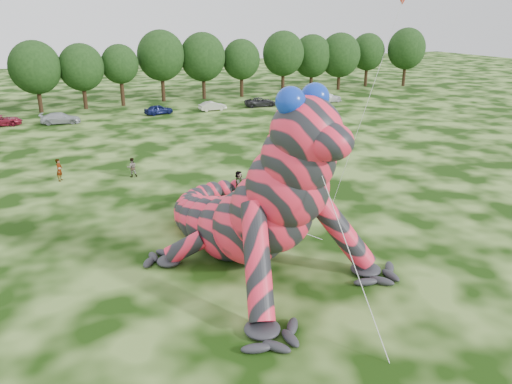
{
  "coord_description": "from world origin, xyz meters",
  "views": [
    {
      "loc": [
        -11.58,
        -16.88,
        12.9
      ],
      "look_at": [
        -1.36,
        5.46,
        4.0
      ],
      "focal_mm": 35.0,
      "sensor_mm": 36.0,
      "label": 1
    }
  ],
  "objects": [
    {
      "name": "car_3",
      "position": [
        -8.26,
        47.82,
        0.67
      ],
      "size": [
        4.92,
        2.72,
        1.35
      ],
      "primitive_type": "imported",
      "rotation": [
        0.0,
        0.0,
        1.38
      ],
      "color": "#A8ACB0",
      "rests_on": "ground"
    },
    {
      "name": "tree_9",
      "position": [
        1.06,
        57.35,
        4.34
      ],
      "size": [
        5.27,
        4.74,
        8.68
      ],
      "primitive_type": null,
      "color": "black",
      "rests_on": "ground"
    },
    {
      "name": "tree_15",
      "position": [
        38.47,
        57.77,
        4.82
      ],
      "size": [
        7.17,
        6.45,
        9.63
      ],
      "primitive_type": null,
      "color": "black",
      "rests_on": "ground"
    },
    {
      "name": "inflatable_gecko",
      "position": [
        -2.31,
        6.46,
        5.01
      ],
      "size": [
        22.47,
        24.43,
        10.01
      ],
      "primitive_type": null,
      "rotation": [
        0.0,
        0.0,
        0.33
      ],
      "color": "#F22541",
      "rests_on": "ground"
    },
    {
      "name": "tree_12",
      "position": [
        20.01,
        57.74,
        4.49
      ],
      "size": [
        5.99,
        5.39,
        8.97
      ],
      "primitive_type": null,
      "color": "black",
      "rests_on": "ground"
    },
    {
      "name": "car_5",
      "position": [
        11.58,
        48.23,
        0.62
      ],
      "size": [
        3.81,
        1.44,
        1.24
      ],
      "primitive_type": "imported",
      "rotation": [
        0.0,
        0.0,
        1.6
      ],
      "color": "#BBB8AA",
      "rests_on": "ground"
    },
    {
      "name": "spectator_0",
      "position": [
        -10.06,
        24.56,
        0.91
      ],
      "size": [
        0.7,
        0.79,
        1.83
      ],
      "primitive_type": "imported",
      "rotation": [
        0.0,
        0.0,
        1.07
      ],
      "color": "gray",
      "rests_on": "ground"
    },
    {
      "name": "tree_14",
      "position": [
        33.46,
        58.72,
        4.7
      ],
      "size": [
        6.82,
        6.14,
        9.4
      ],
      "primitive_type": null,
      "color": "black",
      "rests_on": "ground"
    },
    {
      "name": "car_7",
      "position": [
        29.43,
        47.24,
        0.73
      ],
      "size": [
        5.31,
        2.8,
        1.47
      ],
      "primitive_type": "imported",
      "rotation": [
        0.0,
        0.0,
        1.72
      ],
      "color": "white",
      "rests_on": "ground"
    },
    {
      "name": "ground",
      "position": [
        0.0,
        0.0,
        0.0
      ],
      "size": [
        240.0,
        240.0,
        0.0
      ],
      "primitive_type": "plane",
      "color": "#16330A",
      "rests_on": "ground"
    },
    {
      "name": "flying_kite",
      "position": [
        8.56,
        7.4,
        12.96
      ],
      "size": [
        2.98,
        3.55,
        14.71
      ],
      "color": "red",
      "rests_on": "ground"
    },
    {
      "name": "tree_7",
      "position": [
        -10.08,
        56.8,
        4.74
      ],
      "size": [
        6.68,
        6.01,
        9.48
      ],
      "primitive_type": null,
      "color": "black",
      "rests_on": "ground"
    },
    {
      "name": "spectator_1",
      "position": [
        -4.53,
        23.17,
        0.81
      ],
      "size": [
        0.83,
        0.67,
        1.62
      ],
      "primitive_type": "imported",
      "rotation": [
        0.0,
        0.0,
        3.06
      ],
      "color": "gray",
      "rests_on": "ground"
    },
    {
      "name": "car_6",
      "position": [
        18.97,
        48.35,
        0.64
      ],
      "size": [
        4.79,
        2.63,
        1.27
      ],
      "primitive_type": "imported",
      "rotation": [
        0.0,
        0.0,
        1.45
      ],
      "color": "#232326",
      "rests_on": "ground"
    },
    {
      "name": "tree_8",
      "position": [
        -4.22,
        56.99,
        4.47
      ],
      "size": [
        6.14,
        5.53,
        8.94
      ],
      "primitive_type": null,
      "color": "black",
      "rests_on": "ground"
    },
    {
      "name": "spectator_5",
      "position": [
        1.86,
        15.59,
        0.92
      ],
      "size": [
        1.3,
        1.75,
        1.84
      ],
      "primitive_type": "imported",
      "rotation": [
        0.0,
        0.0,
        1.06
      ],
      "color": "gray",
      "rests_on": "ground"
    },
    {
      "name": "tree_13",
      "position": [
        27.13,
        57.13,
        5.06
      ],
      "size": [
        6.83,
        6.15,
        10.13
      ],
      "primitive_type": null,
      "color": "black",
      "rests_on": "ground"
    },
    {
      "name": "tree_11",
      "position": [
        13.79,
        58.2,
        5.03
      ],
      "size": [
        7.01,
        6.31,
        10.07
      ],
      "primitive_type": null,
      "color": "black",
      "rests_on": "ground"
    },
    {
      "name": "car_2",
      "position": [
        -14.78,
        49.51,
        0.64
      ],
      "size": [
        4.76,
        2.52,
        1.27
      ],
      "primitive_type": "imported",
      "rotation": [
        0.0,
        0.0,
        1.48
      ],
      "color": "maroon",
      "rests_on": "ground"
    },
    {
      "name": "car_4",
      "position": [
        4.11,
        48.64,
        0.64
      ],
      "size": [
        4.0,
        2.24,
        1.29
      ],
      "primitive_type": "imported",
      "rotation": [
        0.0,
        0.0,
        1.77
      ],
      "color": "#0F1647",
      "rests_on": "ground"
    },
    {
      "name": "tree_10",
      "position": [
        7.4,
        58.58,
        5.25
      ],
      "size": [
        7.09,
        6.38,
        10.5
      ],
      "primitive_type": null,
      "color": "black",
      "rests_on": "ground"
    },
    {
      "name": "tree_17",
      "position": [
        51.95,
        56.66,
        5.15
      ],
      "size": [
        6.98,
        6.28,
        10.3
      ],
      "primitive_type": null,
      "color": "black",
      "rests_on": "ground"
    },
    {
      "name": "spectator_3",
      "position": [
        13.17,
        28.7,
        0.84
      ],
      "size": [
        1.07,
        0.78,
        1.69
      ],
      "primitive_type": "imported",
      "rotation": [
        0.0,
        0.0,
        5.87
      ],
      "color": "gray",
      "rests_on": "ground"
    },
    {
      "name": "tree_16",
      "position": [
        45.45,
        59.37,
        4.69
      ],
      "size": [
        6.26,
        5.63,
        9.37
      ],
      "primitive_type": null,
      "color": "black",
      "rests_on": "ground"
    }
  ]
}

